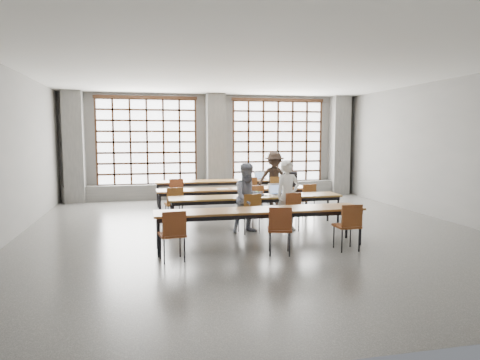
# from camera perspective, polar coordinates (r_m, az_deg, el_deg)

# --- Properties ---
(floor) EXTENTS (11.00, 11.00, 0.00)m
(floor) POSITION_cam_1_polar(r_m,az_deg,el_deg) (9.56, 1.81, -6.84)
(floor) COLOR #4C4C4A
(floor) RESTS_ON ground
(ceiling) EXTENTS (11.00, 11.00, 0.00)m
(ceiling) POSITION_cam_1_polar(r_m,az_deg,el_deg) (9.43, 1.89, 14.38)
(ceiling) COLOR silver
(ceiling) RESTS_ON floor
(wall_back) EXTENTS (10.00, 0.00, 10.00)m
(wall_back) POSITION_cam_1_polar(r_m,az_deg,el_deg) (14.72, -3.45, 4.53)
(wall_back) COLOR slate
(wall_back) RESTS_ON floor
(wall_front) EXTENTS (10.00, 0.00, 10.00)m
(wall_front) POSITION_cam_1_polar(r_m,az_deg,el_deg) (4.24, 20.53, 0.54)
(wall_front) COLOR slate
(wall_front) RESTS_ON floor
(wall_left) EXTENTS (0.00, 11.00, 11.00)m
(wall_left) POSITION_cam_1_polar(r_m,az_deg,el_deg) (9.44, -29.09, 2.97)
(wall_left) COLOR slate
(wall_left) RESTS_ON floor
(wall_right) EXTENTS (0.00, 11.00, 11.00)m
(wall_right) POSITION_cam_1_polar(r_m,az_deg,el_deg) (11.62, 26.54, 3.52)
(wall_right) COLOR slate
(wall_right) RESTS_ON floor
(column_left) EXTENTS (0.60, 0.55, 3.50)m
(column_left) POSITION_cam_1_polar(r_m,az_deg,el_deg) (14.43, -21.26, 4.10)
(column_left) COLOR #555553
(column_left) RESTS_ON floor
(column_mid) EXTENTS (0.60, 0.55, 3.50)m
(column_mid) POSITION_cam_1_polar(r_m,az_deg,el_deg) (14.45, -3.28, 4.50)
(column_mid) COLOR #555553
(column_mid) RESTS_ON floor
(column_right) EXTENTS (0.60, 0.55, 3.50)m
(column_right) POSITION_cam_1_polar(r_m,az_deg,el_deg) (15.80, 13.10, 4.48)
(column_right) COLOR #555553
(column_right) RESTS_ON floor
(window_left) EXTENTS (3.32, 0.12, 3.00)m
(window_left) POSITION_cam_1_polar(r_m,az_deg,el_deg) (14.46, -12.28, 4.97)
(window_left) COLOR white
(window_left) RESTS_ON wall_back
(window_right) EXTENTS (3.32, 0.12, 3.00)m
(window_right) POSITION_cam_1_polar(r_m,az_deg,el_deg) (15.16, 5.05, 5.13)
(window_right) COLOR white
(window_right) RESTS_ON wall_back
(sill_ledge) EXTENTS (9.80, 0.35, 0.50)m
(sill_ledge) POSITION_cam_1_polar(r_m,az_deg,el_deg) (14.64, -3.29, -1.37)
(sill_ledge) COLOR #555553
(sill_ledge) RESTS_ON floor
(desk_row_a) EXTENTS (4.00, 0.70, 0.73)m
(desk_row_a) POSITION_cam_1_polar(r_m,az_deg,el_deg) (13.29, -2.65, -0.32)
(desk_row_a) COLOR brown
(desk_row_a) RESTS_ON floor
(desk_row_b) EXTENTS (4.00, 0.70, 0.73)m
(desk_row_b) POSITION_cam_1_polar(r_m,az_deg,el_deg) (11.28, -0.88, -1.44)
(desk_row_b) COLOR brown
(desk_row_b) RESTS_ON floor
(desk_row_c) EXTENTS (4.00, 0.70, 0.73)m
(desk_row_c) POSITION_cam_1_polar(r_m,az_deg,el_deg) (9.89, 2.14, -2.49)
(desk_row_c) COLOR brown
(desk_row_c) RESTS_ON floor
(desk_row_d) EXTENTS (4.00, 0.70, 0.73)m
(desk_row_d) POSITION_cam_1_polar(r_m,az_deg,el_deg) (8.14, 2.78, -4.35)
(desk_row_d) COLOR brown
(desk_row_d) RESTS_ON floor
(chair_back_left) EXTENTS (0.44, 0.44, 0.88)m
(chair_back_left) POSITION_cam_1_polar(r_m,az_deg,el_deg) (12.52, -8.49, -1.36)
(chair_back_left) COLOR maroon
(chair_back_left) RESTS_ON floor
(chair_back_mid) EXTENTS (0.45, 0.45, 0.88)m
(chair_back_mid) POSITION_cam_1_polar(r_m,az_deg,el_deg) (12.85, 1.33, -1.10)
(chair_back_mid) COLOR brown
(chair_back_mid) RESTS_ON floor
(chair_back_right) EXTENTS (0.43, 0.44, 0.88)m
(chair_back_right) POSITION_cam_1_polar(r_m,az_deg,el_deg) (13.07, 4.75, -1.01)
(chair_back_right) COLOR brown
(chair_back_right) RESTS_ON floor
(chair_mid_left) EXTENTS (0.47, 0.47, 0.88)m
(chair_mid_left) POSITION_cam_1_polar(r_m,az_deg,el_deg) (10.48, -8.75, -2.79)
(chair_mid_left) COLOR brown
(chair_mid_left) RESTS_ON floor
(chair_mid_centre) EXTENTS (0.49, 0.49, 0.88)m
(chair_mid_centre) POSITION_cam_1_polar(r_m,az_deg,el_deg) (10.79, 1.95, -2.47)
(chair_mid_centre) COLOR brown
(chair_mid_centre) RESTS_ON floor
(chair_mid_right) EXTENTS (0.49, 0.50, 0.88)m
(chair_mid_right) POSITION_cam_1_polar(r_m,az_deg,el_deg) (11.22, 8.90, -2.22)
(chair_mid_right) COLOR brown
(chair_mid_right) RESTS_ON floor
(chair_front_left) EXTENTS (0.49, 0.49, 0.88)m
(chair_front_left) POSITION_cam_1_polar(r_m,az_deg,el_deg) (9.24, 1.40, -3.90)
(chair_front_left) COLOR brown
(chair_front_left) RESTS_ON floor
(chair_front_right) EXTENTS (0.52, 0.52, 0.88)m
(chair_front_right) POSITION_cam_1_polar(r_m,az_deg,el_deg) (9.50, 6.73, -3.67)
(chair_front_right) COLOR brown
(chair_front_right) RESTS_ON floor
(chair_near_left) EXTENTS (0.47, 0.48, 0.88)m
(chair_near_left) POSITION_cam_1_polar(r_m,az_deg,el_deg) (7.28, -8.92, -6.68)
(chair_near_left) COLOR brown
(chair_near_left) RESTS_ON floor
(chair_near_mid) EXTENTS (0.51, 0.51, 0.88)m
(chair_near_mid) POSITION_cam_1_polar(r_m,az_deg,el_deg) (7.62, 5.33, -6.06)
(chair_near_mid) COLOR maroon
(chair_near_mid) RESTS_ON floor
(chair_near_right) EXTENTS (0.42, 0.43, 0.88)m
(chair_near_right) POSITION_cam_1_polar(r_m,az_deg,el_deg) (8.11, 14.29, -5.48)
(chair_near_right) COLOR brown
(chair_near_right) RESTS_ON floor
(student_male) EXTENTS (0.63, 0.48, 1.57)m
(student_male) POSITION_cam_1_polar(r_m,az_deg,el_deg) (9.57, 6.38, -2.08)
(student_male) COLOR white
(student_male) RESTS_ON floor
(student_female) EXTENTS (0.84, 0.71, 1.52)m
(student_female) POSITION_cam_1_polar(r_m,az_deg,el_deg) (9.33, 1.13, -2.41)
(student_female) COLOR #172247
(student_female) RESTS_ON floor
(student_back) EXTENTS (1.09, 0.68, 1.62)m
(student_back) POSITION_cam_1_polar(r_m,az_deg,el_deg) (13.16, 4.61, 0.25)
(student_back) COLOR black
(student_back) RESTS_ON floor
(laptop_front) EXTENTS (0.40, 0.35, 0.26)m
(laptop_front) POSITION_cam_1_polar(r_m,az_deg,el_deg) (10.13, 4.96, -1.59)
(laptop_front) COLOR #B4B4B9
(laptop_front) RESTS_ON desk_row_c
(laptop_back) EXTENTS (0.43, 0.39, 0.26)m
(laptop_back) POSITION_cam_1_polar(r_m,az_deg,el_deg) (13.67, 2.79, 0.39)
(laptop_back) COLOR #BDBCC2
(laptop_back) RESTS_ON desk_row_a
(mouse) EXTENTS (0.11, 0.08, 0.04)m
(mouse) POSITION_cam_1_polar(r_m,az_deg,el_deg) (10.14, 7.38, -1.85)
(mouse) COLOR white
(mouse) RESTS_ON desk_row_c
(green_box) EXTENTS (0.26, 0.15, 0.09)m
(green_box) POSITION_cam_1_polar(r_m,az_deg,el_deg) (9.94, 1.75, -1.81)
(green_box) COLOR #287C35
(green_box) RESTS_ON desk_row_c
(phone) EXTENTS (0.14, 0.09, 0.01)m
(phone) POSITION_cam_1_polar(r_m,az_deg,el_deg) (9.83, 3.30, -2.12)
(phone) COLOR black
(phone) RESTS_ON desk_row_c
(paper_sheet_b) EXTENTS (0.33, 0.26, 0.00)m
(paper_sheet_b) POSITION_cam_1_polar(r_m,az_deg,el_deg) (11.17, -2.34, -1.17)
(paper_sheet_b) COLOR white
(paper_sheet_b) RESTS_ON desk_row_b
(paper_sheet_c) EXTENTS (0.32, 0.25, 0.00)m
(paper_sheet_c) POSITION_cam_1_polar(r_m,az_deg,el_deg) (11.30, -0.39, -1.09)
(paper_sheet_c) COLOR white
(paper_sheet_c) RESTS_ON desk_row_b
(backpack) EXTENTS (0.32, 0.21, 0.40)m
(backpack) POSITION_cam_1_polar(r_m,az_deg,el_deg) (11.72, 6.75, 0.11)
(backpack) COLOR black
(backpack) RESTS_ON desk_row_b
(plastic_bag) EXTENTS (0.30, 0.27, 0.29)m
(plastic_bag) POSITION_cam_1_polar(r_m,az_deg,el_deg) (13.50, 1.08, 0.68)
(plastic_bag) COLOR white
(plastic_bag) RESTS_ON desk_row_a
(red_pouch) EXTENTS (0.20, 0.09, 0.06)m
(red_pouch) POSITION_cam_1_polar(r_m,az_deg,el_deg) (7.36, -9.04, -6.82)
(red_pouch) COLOR #A71416
(red_pouch) RESTS_ON chair_near_left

